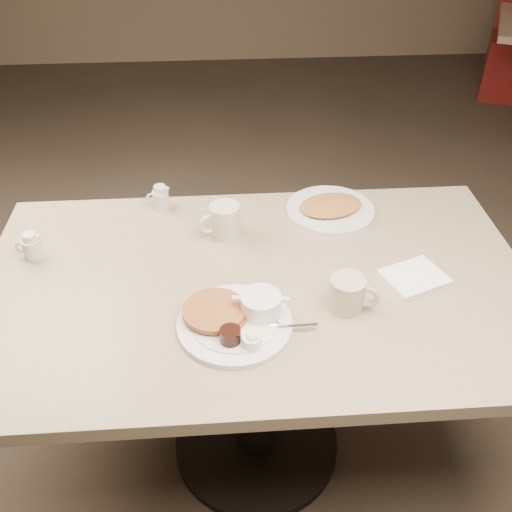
{
  "coord_description": "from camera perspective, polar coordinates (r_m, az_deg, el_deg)",
  "views": [
    {
      "loc": [
        -0.09,
        -1.18,
        1.75
      ],
      "look_at": [
        0.0,
        0.02,
        0.82
      ],
      "focal_mm": 40.22,
      "sensor_mm": 36.0,
      "label": 1
    }
  ],
  "objects": [
    {
      "name": "room",
      "position": [
        1.24,
        0.07,
        21.18
      ],
      "size": [
        7.04,
        8.04,
        2.84
      ],
      "color": "#4C3F33",
      "rests_on": "ground"
    },
    {
      "name": "diner_table",
      "position": [
        1.67,
        0.05,
        -6.96
      ],
      "size": [
        1.5,
        0.9,
        0.75
      ],
      "color": "tan",
      "rests_on": "ground"
    },
    {
      "name": "creamer_left",
      "position": [
        1.73,
        -21.4,
        0.87
      ],
      "size": [
        0.08,
        0.07,
        0.08
      ],
      "color": "silver",
      "rests_on": "diner_table"
    },
    {
      "name": "coffee_mug_near",
      "position": [
        1.46,
        9.15,
        -3.68
      ],
      "size": [
        0.14,
        0.12,
        0.09
      ],
      "color": "#BBB19B",
      "rests_on": "diner_table"
    },
    {
      "name": "main_plate",
      "position": [
        1.42,
        -1.89,
        -6.11
      ],
      "size": [
        0.36,
        0.32,
        0.07
      ],
      "color": "white",
      "rests_on": "diner_table"
    },
    {
      "name": "hash_plate",
      "position": [
        1.83,
        7.4,
        4.72
      ],
      "size": [
        0.34,
        0.34,
        0.04
      ],
      "color": "silver",
      "rests_on": "diner_table"
    },
    {
      "name": "coffee_mug_far",
      "position": [
        1.7,
        -3.22,
        3.53
      ],
      "size": [
        0.14,
        0.12,
        0.1
      ],
      "color": "beige",
      "rests_on": "diner_table"
    },
    {
      "name": "creamer_right",
      "position": [
        1.85,
        -9.49,
        5.72
      ],
      "size": [
        0.08,
        0.07,
        0.08
      ],
      "color": "beige",
      "rests_on": "diner_table"
    },
    {
      "name": "napkin",
      "position": [
        1.61,
        15.44,
        -2.12
      ],
      "size": [
        0.19,
        0.18,
        0.02
      ],
      "color": "white",
      "rests_on": "diner_table"
    }
  ]
}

